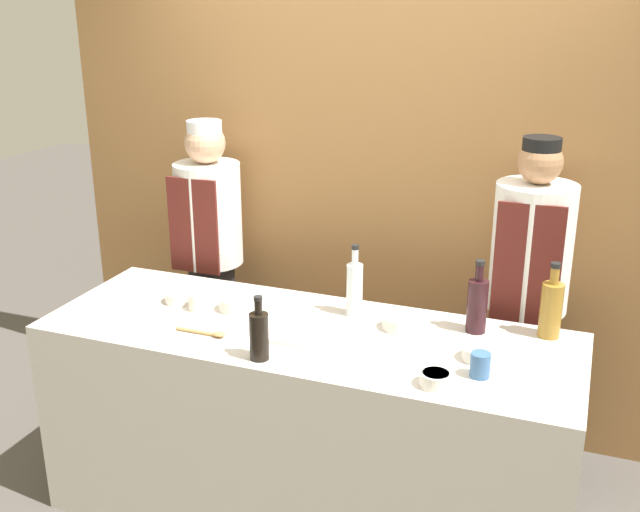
# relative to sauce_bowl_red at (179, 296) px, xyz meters

# --- Properties ---
(ground_plane) EXTENTS (14.00, 14.00, 0.00)m
(ground_plane) POSITION_rel_sauce_bowl_red_xyz_m (0.66, -0.08, -0.95)
(ground_plane) COLOR #4C4742
(cabinet_wall) EXTENTS (3.54, 0.18, 2.40)m
(cabinet_wall) POSITION_rel_sauce_bowl_red_xyz_m (0.66, 0.98, 0.25)
(cabinet_wall) COLOR olive
(cabinet_wall) RESTS_ON ground_plane
(counter) EXTENTS (2.27, 0.79, 0.92)m
(counter) POSITION_rel_sauce_bowl_red_xyz_m (0.66, -0.08, -0.49)
(counter) COLOR beige
(counter) RESTS_ON ground_plane
(sauce_bowl_red) EXTENTS (0.13, 0.13, 0.05)m
(sauce_bowl_red) POSITION_rel_sauce_bowl_red_xyz_m (0.00, 0.00, 0.00)
(sauce_bowl_red) COLOR silver
(sauce_bowl_red) RESTS_ON counter
(sauce_bowl_yellow) EXTENTS (0.14, 0.14, 0.06)m
(sauce_bowl_yellow) POSITION_rel_sauce_bowl_red_xyz_m (0.28, 0.01, 0.01)
(sauce_bowl_yellow) COLOR silver
(sauce_bowl_yellow) RESTS_ON counter
(sauce_bowl_white) EXTENTS (0.12, 0.12, 0.05)m
(sauce_bowl_white) POSITION_rel_sauce_bowl_red_xyz_m (1.27, -0.35, 0.00)
(sauce_bowl_white) COLOR silver
(sauce_bowl_white) RESTS_ON counter
(sauce_bowl_brown) EXTENTS (0.15, 0.15, 0.05)m
(sauce_bowl_brown) POSITION_rel_sauce_bowl_red_xyz_m (1.03, 0.08, 0.00)
(sauce_bowl_brown) COLOR silver
(sauce_bowl_brown) RESTS_ON counter
(sauce_bowl_purple) EXTENTS (0.13, 0.13, 0.05)m
(sauce_bowl_purple) POSITION_rel_sauce_bowl_red_xyz_m (1.38, -0.09, 0.00)
(sauce_bowl_purple) COLOR silver
(sauce_bowl_purple) RESTS_ON counter
(cutting_board) EXTENTS (0.34, 0.20, 0.02)m
(cutting_board) POSITION_rel_sauce_bowl_red_xyz_m (0.73, -0.15, -0.02)
(cutting_board) COLOR white
(cutting_board) RESTS_ON counter
(bottle_wine) EXTENTS (0.08, 0.08, 0.32)m
(bottle_wine) POSITION_rel_sauce_bowl_red_xyz_m (1.33, 0.17, 0.10)
(bottle_wine) COLOR black
(bottle_wine) RESTS_ON counter
(bottle_vinegar) EXTENTS (0.09, 0.09, 0.32)m
(bottle_vinegar) POSITION_rel_sauce_bowl_red_xyz_m (1.62, 0.22, 0.10)
(bottle_vinegar) COLOR olive
(bottle_vinegar) RESTS_ON counter
(bottle_clear) EXTENTS (0.07, 0.07, 0.33)m
(bottle_clear) POSITION_rel_sauce_bowl_red_xyz_m (0.80, 0.15, 0.10)
(bottle_clear) COLOR silver
(bottle_clear) RESTS_ON counter
(bottle_soy) EXTENTS (0.08, 0.08, 0.26)m
(bottle_soy) POSITION_rel_sauce_bowl_red_xyz_m (0.59, -0.38, 0.08)
(bottle_soy) COLOR black
(bottle_soy) RESTS_ON counter
(cup_blue) EXTENTS (0.07, 0.07, 0.10)m
(cup_blue) POSITION_rel_sauce_bowl_red_xyz_m (1.41, -0.22, 0.02)
(cup_blue) COLOR #386093
(cup_blue) RESTS_ON counter
(cup_cream) EXTENTS (0.07, 0.07, 0.08)m
(cup_cream) POSITION_rel_sauce_bowl_red_xyz_m (0.12, -0.05, 0.01)
(cup_cream) COLOR silver
(cup_cream) RESTS_ON counter
(wooden_spoon) EXTENTS (0.23, 0.04, 0.02)m
(wooden_spoon) POSITION_rel_sauce_bowl_red_xyz_m (0.29, -0.27, -0.02)
(wooden_spoon) COLOR #B2844C
(wooden_spoon) RESTS_ON counter
(chef_left) EXTENTS (0.35, 0.35, 1.66)m
(chef_left) POSITION_rel_sauce_bowl_red_xyz_m (-0.17, 0.60, -0.05)
(chef_left) COLOR #28282D
(chef_left) RESTS_ON ground_plane
(chef_right) EXTENTS (0.36, 0.36, 1.68)m
(chef_right) POSITION_rel_sauce_bowl_red_xyz_m (1.49, 0.60, -0.04)
(chef_right) COLOR #28282D
(chef_right) RESTS_ON ground_plane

